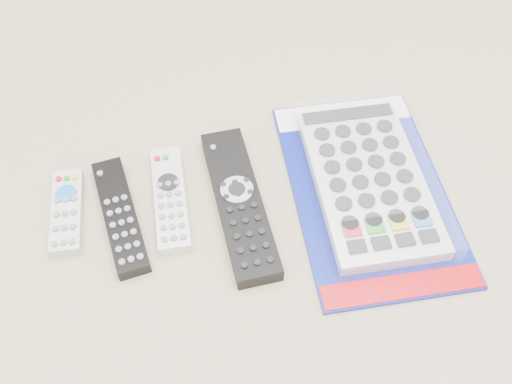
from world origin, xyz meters
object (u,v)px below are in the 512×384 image
object	(u,v)px
remote_small_grey	(67,212)
remote_slim_black	(120,216)
remote_silver_dvd	(170,198)
remote_large_black	(239,203)
jumbo_remote_packaged	(369,180)

from	to	relation	value
remote_small_grey	remote_slim_black	xyz separation A→B (m)	(0.07, -0.03, 0.00)
remote_slim_black	remote_silver_dvd	size ratio (longest dim) A/B	1.08
remote_slim_black	remote_small_grey	bearing A→B (deg)	154.95
remote_small_grey	remote_large_black	xyz separation A→B (m)	(0.23, -0.06, 0.00)
remote_slim_black	jumbo_remote_packaged	bearing A→B (deg)	-10.70
remote_small_grey	remote_large_black	size ratio (longest dim) A/B	0.55
remote_silver_dvd	remote_large_black	world-z (taller)	remote_large_black
remote_large_black	jumbo_remote_packaged	world-z (taller)	jumbo_remote_packaged
remote_slim_black	remote_large_black	world-z (taller)	remote_large_black
remote_silver_dvd	remote_large_black	size ratio (longest dim) A/B	0.70
remote_large_black	remote_slim_black	bearing A→B (deg)	173.13
remote_small_grey	remote_slim_black	size ratio (longest dim) A/B	0.73
remote_silver_dvd	jumbo_remote_packaged	xyz separation A→B (m)	(0.28, -0.06, 0.01)
remote_large_black	jumbo_remote_packaged	distance (m)	0.19
remote_small_grey	remote_silver_dvd	bearing A→B (deg)	0.49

